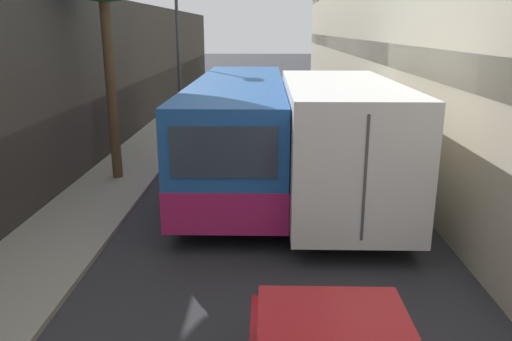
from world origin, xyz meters
TOP-DOWN VIEW (x-y plane):
  - ground_plane at (0.00, 15.00)m, footprint 150.00×150.00m
  - sidewalk_left at (-4.21, 15.00)m, footprint 2.12×60.00m
  - building_left_shopfront at (-6.37, 15.00)m, footprint 2.40×60.00m
  - bus at (-0.72, 15.72)m, footprint 2.44×10.26m
  - box_truck at (1.75, 14.19)m, footprint 2.48×8.84m
  - street_lamp at (-3.40, 21.66)m, footprint 0.36×0.80m

SIDE VIEW (x-z plane):
  - ground_plane at x=0.00m, z-range 0.00..0.00m
  - sidewalk_left at x=-4.21m, z-range 0.00..0.11m
  - bus at x=-0.72m, z-range 0.10..2.94m
  - box_truck at x=1.75m, z-range 0.11..3.17m
  - building_left_shopfront at x=-6.37m, z-range -0.24..5.00m
  - street_lamp at x=-3.40m, z-range 1.42..8.18m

